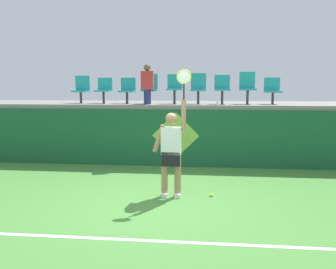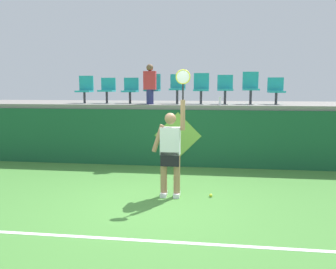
# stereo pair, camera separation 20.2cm
# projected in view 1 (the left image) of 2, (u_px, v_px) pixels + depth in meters

# --- Properties ---
(ground_plane) EXTENTS (40.00, 40.00, 0.00)m
(ground_plane) POSITION_uv_depth(u_px,v_px,m) (155.00, 205.00, 6.27)
(ground_plane) COLOR #478438
(court_back_wall) EXTENTS (13.59, 0.20, 1.54)m
(court_back_wall) POSITION_uv_depth(u_px,v_px,m) (172.00, 138.00, 9.33)
(court_back_wall) COLOR #195633
(court_back_wall) RESTS_ON ground_plane
(spectator_platform) EXTENTS (13.59, 2.88, 0.12)m
(spectator_platform) POSITION_uv_depth(u_px,v_px,m) (176.00, 105.00, 10.58)
(spectator_platform) COLOR gray
(spectator_platform) RESTS_ON court_back_wall
(court_baseline_stripe) EXTENTS (12.23, 0.08, 0.01)m
(court_baseline_stripe) POSITION_uv_depth(u_px,v_px,m) (141.00, 240.00, 4.84)
(court_baseline_stripe) COLOR white
(court_baseline_stripe) RESTS_ON ground_plane
(tennis_player) EXTENTS (0.75, 0.26, 2.48)m
(tennis_player) POSITION_uv_depth(u_px,v_px,m) (171.00, 150.00, 6.66)
(tennis_player) COLOR white
(tennis_player) RESTS_ON ground_plane
(tennis_ball) EXTENTS (0.07, 0.07, 0.07)m
(tennis_ball) POSITION_uv_depth(u_px,v_px,m) (211.00, 195.00, 6.77)
(tennis_ball) COLOR #D1E533
(tennis_ball) RESTS_ON ground_plane
(water_bottle) EXTENTS (0.06, 0.06, 0.22)m
(water_bottle) POSITION_uv_depth(u_px,v_px,m) (218.00, 101.00, 9.22)
(water_bottle) COLOR white
(water_bottle) RESTS_ON spectator_platform
(stadium_chair_0) EXTENTS (0.44, 0.42, 0.82)m
(stadium_chair_0) POSITION_uv_depth(u_px,v_px,m) (82.00, 88.00, 10.21)
(stadium_chair_0) COLOR #38383D
(stadium_chair_0) RESTS_ON spectator_platform
(stadium_chair_1) EXTENTS (0.44, 0.42, 0.75)m
(stadium_chair_1) POSITION_uv_depth(u_px,v_px,m) (104.00, 89.00, 10.13)
(stadium_chair_1) COLOR #38383D
(stadium_chair_1) RESTS_ON spectator_platform
(stadium_chair_2) EXTENTS (0.44, 0.42, 0.75)m
(stadium_chair_2) POSITION_uv_depth(u_px,v_px,m) (127.00, 89.00, 10.06)
(stadium_chair_2) COLOR #38383D
(stadium_chair_2) RESTS_ON spectator_platform
(stadium_chair_3) EXTENTS (0.44, 0.42, 0.86)m
(stadium_chair_3) POSITION_uv_depth(u_px,v_px,m) (150.00, 87.00, 10.00)
(stadium_chair_3) COLOR #38383D
(stadium_chair_3) RESTS_ON spectator_platform
(stadium_chair_4) EXTENTS (0.44, 0.42, 0.85)m
(stadium_chair_4) POSITION_uv_depth(u_px,v_px,m) (175.00, 87.00, 9.91)
(stadium_chair_4) COLOR #38383D
(stadium_chair_4) RESTS_ON spectator_platform
(stadium_chair_5) EXTENTS (0.44, 0.42, 0.88)m
(stadium_chair_5) POSITION_uv_depth(u_px,v_px,m) (198.00, 87.00, 9.85)
(stadium_chair_5) COLOR #38383D
(stadium_chair_5) RESTS_ON spectator_platform
(stadium_chair_6) EXTENTS (0.44, 0.42, 0.82)m
(stadium_chair_6) POSITION_uv_depth(u_px,v_px,m) (222.00, 88.00, 9.78)
(stadium_chair_6) COLOR #38383D
(stadium_chair_6) RESTS_ON spectator_platform
(stadium_chair_7) EXTENTS (0.44, 0.42, 0.91)m
(stadium_chair_7) POSITION_uv_depth(u_px,v_px,m) (247.00, 86.00, 9.71)
(stadium_chair_7) COLOR #38383D
(stadium_chair_7) RESTS_ON spectator_platform
(stadium_chair_8) EXTENTS (0.44, 0.42, 0.75)m
(stadium_chair_8) POSITION_uv_depth(u_px,v_px,m) (273.00, 89.00, 9.64)
(stadium_chair_8) COLOR #38383D
(stadium_chair_8) RESTS_ON spectator_platform
(spectator_0) EXTENTS (0.34, 0.20, 1.11)m
(spectator_0) POSITION_uv_depth(u_px,v_px,m) (147.00, 83.00, 9.57)
(spectator_0) COLOR navy
(spectator_0) RESTS_ON spectator_platform
(wall_signage_mount) EXTENTS (1.27, 0.01, 1.49)m
(wall_signage_mount) POSITION_uv_depth(u_px,v_px,m) (176.00, 166.00, 9.32)
(wall_signage_mount) COLOR #195633
(wall_signage_mount) RESTS_ON ground_plane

